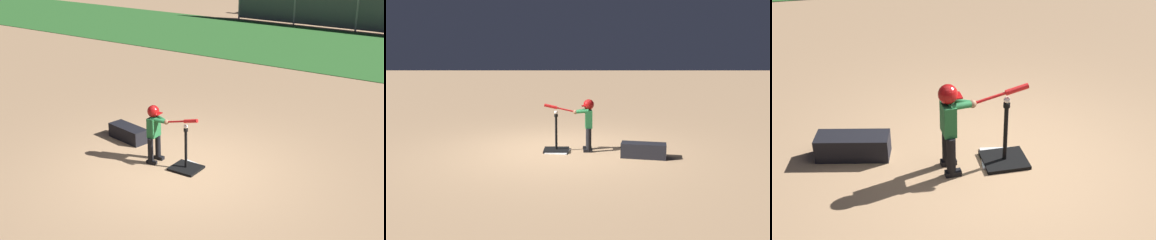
# 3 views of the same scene
# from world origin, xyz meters

# --- Properties ---
(ground_plane) EXTENTS (90.00, 90.00, 0.00)m
(ground_plane) POSITION_xyz_m (0.00, 0.00, 0.00)
(ground_plane) COLOR tan
(grass_outfield_strip) EXTENTS (56.00, 6.35, 0.02)m
(grass_outfield_strip) POSITION_xyz_m (0.00, 10.40, 0.01)
(grass_outfield_strip) COLOR #33702D
(grass_outfield_strip) RESTS_ON ground_plane
(home_plate) EXTENTS (0.51, 0.51, 0.02)m
(home_plate) POSITION_xyz_m (-0.01, 0.15, 0.01)
(home_plate) COLOR white
(home_plate) RESTS_ON ground_plane
(batting_tee) EXTENTS (0.51, 0.46, 0.76)m
(batting_tee) POSITION_xyz_m (0.02, 0.08, 0.09)
(batting_tee) COLOR black
(batting_tee) RESTS_ON ground_plane
(batter_child) EXTENTS (1.00, 0.33, 1.05)m
(batter_child) POSITION_xyz_m (-0.60, 0.06, 0.66)
(batter_child) COLOR black
(batter_child) RESTS_ON ground_plane
(baseball) EXTENTS (0.07, 0.07, 0.07)m
(baseball) POSITION_xyz_m (0.02, 0.08, 0.79)
(baseball) COLOR white
(baseball) RESTS_ON batting_tee
(bleachers_far_right) EXTENTS (3.29, 1.71, 1.00)m
(bleachers_far_right) POSITION_xyz_m (-4.90, 16.11, 0.49)
(bleachers_far_right) COLOR #ADAFB7
(bleachers_far_right) RESTS_ON ground_plane
(equipment_bag) EXTENTS (0.89, 0.48, 0.28)m
(equipment_bag) POSITION_xyz_m (-1.66, 0.57, 0.14)
(equipment_bag) COLOR black
(equipment_bag) RESTS_ON ground_plane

